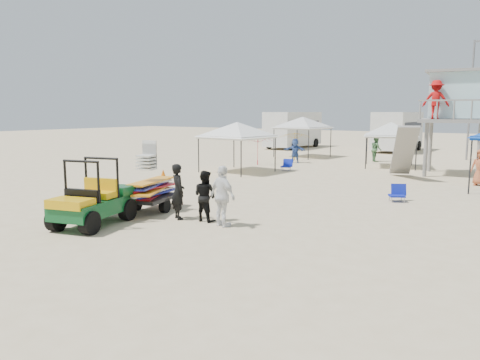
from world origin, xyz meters
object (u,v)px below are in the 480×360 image
Objects in this scene: man_left at (178,192)px; lifeguard_tower at (455,99)px; utility_cart at (91,195)px; surf_trailer at (150,186)px.

man_left is 0.33× the size of lifeguard_tower.
utility_cart is at bearing 84.71° from man_left.
lifeguard_tower is (6.47, 17.75, 3.02)m from utility_cart.
lifeguard_tower is at bearing 67.25° from surf_trailer.
surf_trailer is at bearing 20.29° from man_left.
surf_trailer reaches higher than man_left.
man_left is 16.75m from lifeguard_tower.
man_left is (1.52, -0.30, 0.01)m from surf_trailer.
lifeguard_tower is at bearing 69.97° from utility_cart.
utility_cart is 2.34m from surf_trailer.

